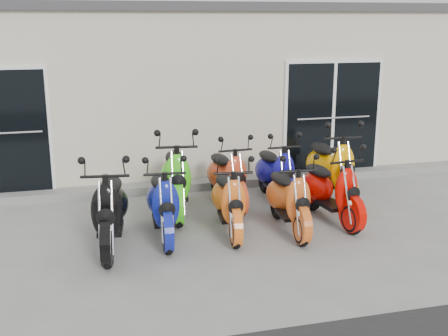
{
  "coord_description": "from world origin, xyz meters",
  "views": [
    {
      "loc": [
        -2.19,
        -7.8,
        3.05
      ],
      "look_at": [
        0.0,
        0.6,
        0.75
      ],
      "focal_mm": 45.0,
      "sensor_mm": 36.0,
      "label": 1
    }
  ],
  "objects_px": {
    "scooter_front_blue": "(163,194)",
    "scooter_front_orange_b": "(289,190)",
    "scooter_back_yellow": "(331,158)",
    "scooter_front_black": "(109,199)",
    "scooter_back_blue": "(275,165)",
    "scooter_front_orange_a": "(229,192)",
    "scooter_back_green": "(176,169)",
    "scooter_front_red": "(331,181)",
    "scooter_back_red": "(227,169)"
  },
  "relations": [
    {
      "from": "scooter_front_blue",
      "to": "scooter_front_orange_b",
      "type": "bearing_deg",
      "value": -3.25
    },
    {
      "from": "scooter_front_orange_b",
      "to": "scooter_back_yellow",
      "type": "xyz_separation_m",
      "value": [
        1.25,
        1.24,
        0.1
      ]
    },
    {
      "from": "scooter_front_black",
      "to": "scooter_front_blue",
      "type": "relative_size",
      "value": 1.08
    },
    {
      "from": "scooter_back_blue",
      "to": "scooter_back_yellow",
      "type": "distance_m",
      "value": 0.98
    },
    {
      "from": "scooter_front_orange_a",
      "to": "scooter_back_green",
      "type": "distance_m",
      "value": 1.25
    },
    {
      "from": "scooter_front_orange_a",
      "to": "scooter_front_red",
      "type": "height_order",
      "value": "scooter_front_red"
    },
    {
      "from": "scooter_back_green",
      "to": "scooter_back_yellow",
      "type": "relative_size",
      "value": 1.0
    },
    {
      "from": "scooter_back_green",
      "to": "scooter_back_red",
      "type": "height_order",
      "value": "scooter_back_green"
    },
    {
      "from": "scooter_back_red",
      "to": "scooter_front_orange_a",
      "type": "bearing_deg",
      "value": -107.75
    },
    {
      "from": "scooter_front_blue",
      "to": "scooter_back_red",
      "type": "height_order",
      "value": "scooter_front_blue"
    },
    {
      "from": "scooter_front_orange_b",
      "to": "scooter_back_red",
      "type": "height_order",
      "value": "scooter_back_red"
    },
    {
      "from": "scooter_back_red",
      "to": "scooter_front_orange_b",
      "type": "bearing_deg",
      "value": -71.23
    },
    {
      "from": "scooter_front_orange_a",
      "to": "scooter_front_orange_b",
      "type": "height_order",
      "value": "scooter_front_orange_b"
    },
    {
      "from": "scooter_front_orange_b",
      "to": "scooter_front_red",
      "type": "distance_m",
      "value": 0.81
    },
    {
      "from": "scooter_front_orange_b",
      "to": "scooter_back_green",
      "type": "distance_m",
      "value": 1.92
    },
    {
      "from": "scooter_front_blue",
      "to": "scooter_back_green",
      "type": "height_order",
      "value": "scooter_back_green"
    },
    {
      "from": "scooter_front_orange_a",
      "to": "scooter_back_green",
      "type": "height_order",
      "value": "scooter_back_green"
    },
    {
      "from": "scooter_front_orange_a",
      "to": "scooter_front_red",
      "type": "distance_m",
      "value": 1.65
    },
    {
      "from": "scooter_front_red",
      "to": "scooter_back_blue",
      "type": "bearing_deg",
      "value": 106.93
    },
    {
      "from": "scooter_front_black",
      "to": "scooter_front_red",
      "type": "height_order",
      "value": "scooter_front_black"
    },
    {
      "from": "scooter_front_black",
      "to": "scooter_front_orange_b",
      "type": "bearing_deg",
      "value": 7.31
    },
    {
      "from": "scooter_front_red",
      "to": "scooter_back_blue",
      "type": "distance_m",
      "value": 1.24
    },
    {
      "from": "scooter_back_yellow",
      "to": "scooter_front_orange_a",
      "type": "bearing_deg",
      "value": -150.36
    },
    {
      "from": "scooter_front_black",
      "to": "scooter_front_orange_a",
      "type": "bearing_deg",
      "value": 12.08
    },
    {
      "from": "scooter_front_black",
      "to": "scooter_front_blue",
      "type": "bearing_deg",
      "value": 22.18
    },
    {
      "from": "scooter_back_red",
      "to": "scooter_back_blue",
      "type": "bearing_deg",
      "value": -4.04
    },
    {
      "from": "scooter_front_blue",
      "to": "scooter_front_orange_a",
      "type": "distance_m",
      "value": 0.96
    },
    {
      "from": "scooter_front_blue",
      "to": "scooter_back_green",
      "type": "relative_size",
      "value": 0.89
    },
    {
      "from": "scooter_front_red",
      "to": "scooter_back_yellow",
      "type": "xyz_separation_m",
      "value": [
        0.47,
        1.01,
        0.09
      ]
    },
    {
      "from": "scooter_back_blue",
      "to": "scooter_front_black",
      "type": "bearing_deg",
      "value": -154.69
    },
    {
      "from": "scooter_front_orange_a",
      "to": "scooter_back_yellow",
      "type": "xyz_separation_m",
      "value": [
        2.12,
        1.1,
        0.1
      ]
    },
    {
      "from": "scooter_front_orange_b",
      "to": "scooter_back_green",
      "type": "xyz_separation_m",
      "value": [
        -1.46,
        1.24,
        0.1
      ]
    },
    {
      "from": "scooter_back_green",
      "to": "scooter_front_blue",
      "type": "bearing_deg",
      "value": -102.54
    },
    {
      "from": "scooter_front_black",
      "to": "scooter_back_green",
      "type": "bearing_deg",
      "value": 55.19
    },
    {
      "from": "scooter_front_black",
      "to": "scooter_front_orange_b",
      "type": "distance_m",
      "value": 2.58
    },
    {
      "from": "scooter_back_blue",
      "to": "scooter_front_blue",
      "type": "bearing_deg",
      "value": -151.23
    },
    {
      "from": "scooter_front_black",
      "to": "scooter_front_red",
      "type": "bearing_deg",
      "value": 11.33
    },
    {
      "from": "scooter_front_blue",
      "to": "scooter_back_green",
      "type": "bearing_deg",
      "value": 73.67
    },
    {
      "from": "scooter_front_blue",
      "to": "scooter_back_blue",
      "type": "distance_m",
      "value": 2.4
    },
    {
      "from": "scooter_front_black",
      "to": "scooter_front_blue",
      "type": "xyz_separation_m",
      "value": [
        0.75,
        0.2,
        -0.05
      ]
    },
    {
      "from": "scooter_back_yellow",
      "to": "scooter_front_red",
      "type": "bearing_deg",
      "value": -112.55
    },
    {
      "from": "scooter_back_green",
      "to": "scooter_back_yellow",
      "type": "bearing_deg",
      "value": 7.16
    },
    {
      "from": "scooter_front_red",
      "to": "scooter_back_green",
      "type": "bearing_deg",
      "value": 148.77
    },
    {
      "from": "scooter_front_orange_a",
      "to": "scooter_back_green",
      "type": "bearing_deg",
      "value": 123.92
    },
    {
      "from": "scooter_front_orange_a",
      "to": "scooter_front_orange_b",
      "type": "bearing_deg",
      "value": -3.83
    },
    {
      "from": "scooter_front_orange_a",
      "to": "scooter_back_yellow",
      "type": "relative_size",
      "value": 0.86
    },
    {
      "from": "scooter_front_black",
      "to": "scooter_back_yellow",
      "type": "distance_m",
      "value": 4.02
    },
    {
      "from": "scooter_back_red",
      "to": "scooter_back_yellow",
      "type": "height_order",
      "value": "scooter_back_yellow"
    },
    {
      "from": "scooter_front_orange_b",
      "to": "scooter_back_yellow",
      "type": "distance_m",
      "value": 1.76
    },
    {
      "from": "scooter_front_red",
      "to": "scooter_back_blue",
      "type": "height_order",
      "value": "scooter_front_red"
    }
  ]
}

